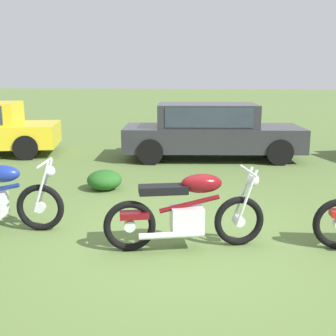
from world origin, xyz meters
name	(u,v)px	position (x,y,z in m)	size (l,w,h in m)	color
ground_plane	(183,243)	(0.00, 0.00, 0.00)	(120.00, 120.00, 0.00)	#567038
motorcycle_maroon	(187,211)	(0.07, -0.16, 0.49)	(2.00, 0.88, 1.02)	black
car_charcoal	(210,128)	(0.07, 5.85, 0.80)	(4.72, 2.25, 1.43)	#2D2D33
shrub_low	(105,180)	(-1.78, 2.44, 0.19)	(0.66, 0.67, 0.38)	#23581E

